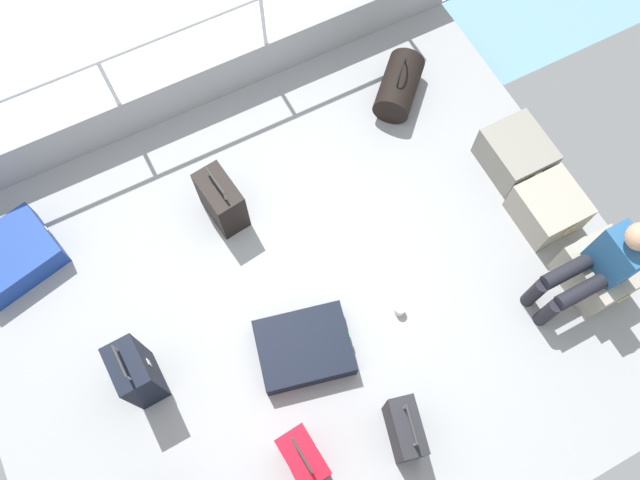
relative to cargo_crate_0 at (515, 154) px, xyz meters
The scene contains 16 objects.
ground_plane 2.22m from the cargo_crate_0, 82.18° to the right, with size 4.40×5.20×0.06m, color #939699.
gunwale_port 2.88m from the cargo_crate_0, 130.56° to the right, with size 0.06×5.20×0.45m, color #939699.
railing_port 2.94m from the cargo_crate_0, 130.56° to the right, with size 0.04×4.20×1.02m.
sea_wake 3.99m from the cargo_crate_0, 146.49° to the right, with size 12.00×12.00×0.01m.
cargo_crate_0 is the anchor object (origin of this frame).
cargo_crate_1 0.56m from the cargo_crate_0, ahead, with size 0.54×0.49×0.35m.
cargo_crate_2 1.22m from the cargo_crate_0, ahead, with size 0.56×0.46×0.41m.
passenger_seated 1.31m from the cargo_crate_0, 10.51° to the right, with size 0.34×0.66×1.11m.
suitcase_0 3.61m from the cargo_crate_0, 85.05° to the right, with size 0.39×0.25×0.78m.
suitcase_1 2.49m from the cargo_crate_0, 74.60° to the right, with size 0.71×0.82×0.20m.
suitcase_2 2.57m from the cargo_crate_0, 106.39° to the right, with size 0.46×0.30×0.62m.
suitcase_3 4.35m from the cargo_crate_0, 104.89° to the right, with size 0.72×0.83×0.24m.
suitcase_4 3.11m from the cargo_crate_0, 63.16° to the right, with size 0.40×0.25×0.74m.
suitcase_6 2.57m from the cargo_crate_0, 52.57° to the right, with size 0.45×0.28×0.65m.
duffel_bag 1.21m from the cargo_crate_0, 153.47° to the right, with size 0.67×0.67×0.49m.
paper_cup 1.74m from the cargo_crate_0, 65.01° to the right, with size 0.08×0.08×0.10m, color white.
Camera 1 is at (1.37, -0.59, 4.98)m, focal length 35.42 mm.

